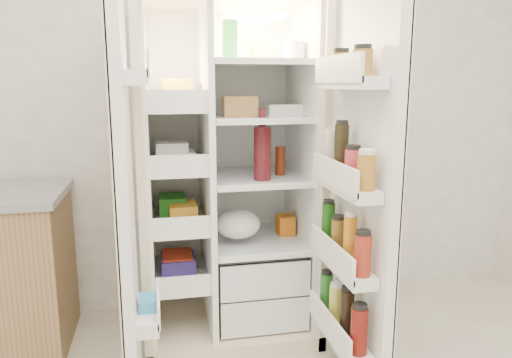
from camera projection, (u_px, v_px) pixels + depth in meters
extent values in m
cube|color=white|center=(220.00, 88.00, 2.90)|extent=(4.00, 0.02, 2.70)
cube|color=beige|center=(219.00, 164.00, 2.92)|extent=(0.92, 0.04, 1.80)
cube|color=beige|center=(143.00, 177.00, 2.51)|extent=(0.04, 0.70, 1.80)
cube|color=beige|center=(305.00, 171.00, 2.69)|extent=(0.04, 0.70, 1.80)
cube|color=beige|center=(225.00, 2.00, 2.43)|extent=(0.92, 0.70, 0.04)
cube|color=beige|center=(229.00, 321.00, 2.77)|extent=(0.92, 0.70, 0.08)
cube|color=white|center=(220.00, 161.00, 2.89)|extent=(0.84, 0.02, 1.68)
cube|color=white|center=(149.00, 173.00, 2.52)|extent=(0.02, 0.62, 1.68)
cube|color=white|center=(300.00, 167.00, 2.68)|extent=(0.02, 0.62, 1.68)
cube|color=white|center=(206.00, 171.00, 2.58)|extent=(0.03, 0.62, 1.68)
cube|color=silver|center=(256.00, 297.00, 2.75)|extent=(0.47, 0.52, 0.19)
cube|color=silver|center=(256.00, 263.00, 2.71)|extent=(0.47, 0.52, 0.19)
cube|color=#FFD18C|center=(253.00, 16.00, 2.52)|extent=(0.30, 0.30, 0.02)
cube|color=white|center=(180.00, 274.00, 2.66)|extent=(0.28, 0.58, 0.02)
cube|color=white|center=(179.00, 221.00, 2.60)|extent=(0.28, 0.58, 0.02)
cube|color=white|center=(177.00, 166.00, 2.54)|extent=(0.28, 0.58, 0.02)
cube|color=white|center=(175.00, 109.00, 2.48)|extent=(0.28, 0.58, 0.02)
cube|color=white|center=(255.00, 239.00, 2.71)|extent=(0.49, 0.58, 0.01)
cube|color=white|center=(255.00, 176.00, 2.64)|extent=(0.49, 0.58, 0.01)
cube|color=white|center=(255.00, 117.00, 2.57)|extent=(0.49, 0.58, 0.02)
cube|color=white|center=(255.00, 63.00, 2.52)|extent=(0.49, 0.58, 0.02)
cube|color=red|center=(180.00, 264.00, 2.64)|extent=(0.16, 0.20, 0.10)
cube|color=#217A21|center=(178.00, 209.00, 2.58)|extent=(0.14, 0.18, 0.12)
cube|color=white|center=(177.00, 158.00, 2.53)|extent=(0.20, 0.22, 0.07)
cube|color=yellow|center=(174.00, 93.00, 2.46)|extent=(0.15, 0.16, 0.14)
cube|color=#47349E|center=(180.00, 264.00, 2.65)|extent=(0.18, 0.20, 0.09)
cube|color=orange|center=(178.00, 211.00, 2.59)|extent=(0.14, 0.18, 0.10)
cube|color=silver|center=(176.00, 153.00, 2.53)|extent=(0.16, 0.16, 0.12)
sphere|color=orange|center=(237.00, 315.00, 2.66)|extent=(0.07, 0.07, 0.07)
sphere|color=orange|center=(251.00, 310.00, 2.72)|extent=(0.07, 0.07, 0.07)
sphere|color=orange|center=(270.00, 312.00, 2.70)|extent=(0.07, 0.07, 0.07)
sphere|color=orange|center=(241.00, 303.00, 2.81)|extent=(0.07, 0.07, 0.07)
ellipsoid|color=#3B7627|center=(255.00, 260.00, 2.73)|extent=(0.26, 0.24, 0.11)
cylinder|color=#4C1015|center=(262.00, 153.00, 2.48)|extent=(0.09, 0.09, 0.27)
cylinder|color=#661F0B|center=(280.00, 161.00, 2.62)|extent=(0.05, 0.05, 0.15)
cube|color=#248435|center=(230.00, 40.00, 2.39)|extent=(0.07, 0.07, 0.20)
cylinder|color=white|center=(294.00, 51.00, 2.47)|extent=(0.11, 0.11, 0.10)
cylinder|color=#B7852A|center=(258.00, 54.00, 2.56)|extent=(0.07, 0.07, 0.08)
cube|color=white|center=(289.00, 110.00, 2.59)|extent=(0.24, 0.10, 0.06)
cube|color=#A37441|center=(240.00, 106.00, 2.49)|extent=(0.17, 0.10, 0.11)
ellipsoid|color=white|center=(238.00, 230.00, 2.60)|extent=(0.24, 0.22, 0.15)
cube|color=orange|center=(285.00, 225.00, 2.77)|extent=(0.09, 0.11, 0.11)
cube|color=white|center=(125.00, 203.00, 1.97)|extent=(0.05, 0.40, 1.72)
cube|color=beige|center=(119.00, 203.00, 1.97)|extent=(0.01, 0.40, 1.72)
cube|color=white|center=(148.00, 315.00, 2.09)|extent=(0.09, 0.32, 0.06)
cube|color=white|center=(137.00, 78.00, 1.89)|extent=(0.09, 0.32, 0.06)
cube|color=#338CCC|center=(148.00, 308.00, 2.08)|extent=(0.07, 0.12, 0.10)
cube|color=white|center=(364.00, 196.00, 2.09)|extent=(0.05, 0.58, 1.72)
cube|color=beige|center=(369.00, 196.00, 2.09)|extent=(0.01, 0.58, 1.72)
cube|color=white|center=(340.00, 334.00, 2.20)|extent=(0.11, 0.50, 0.05)
cube|color=white|center=(343.00, 263.00, 2.13)|extent=(0.11, 0.50, 0.05)
cube|color=white|center=(345.00, 186.00, 2.06)|extent=(0.11, 0.50, 0.05)
cube|color=white|center=(349.00, 83.00, 1.98)|extent=(0.11, 0.50, 0.05)
cylinder|color=#62100A|center=(359.00, 331.00, 1.98)|extent=(0.07, 0.07, 0.20)
cylinder|color=black|center=(347.00, 314.00, 2.10)|extent=(0.06, 0.06, 0.22)
cylinder|color=gold|center=(336.00, 305.00, 2.23)|extent=(0.06, 0.06, 0.18)
cylinder|color=#246622|center=(326.00, 292.00, 2.35)|extent=(0.06, 0.06, 0.19)
cylinder|color=maroon|center=(362.00, 255.00, 1.92)|extent=(0.07, 0.07, 0.17)
cylinder|color=orange|center=(350.00, 240.00, 2.04)|extent=(0.06, 0.06, 0.21)
cylinder|color=brown|center=(338.00, 236.00, 2.17)|extent=(0.07, 0.07, 0.16)
cylinder|color=#174D11|center=(328.00, 224.00, 2.29)|extent=(0.06, 0.06, 0.20)
cylinder|color=#9E6B22|center=(366.00, 172.00, 1.85)|extent=(0.07, 0.07, 0.14)
cylinder|color=#BE303E|center=(353.00, 166.00, 1.97)|extent=(0.07, 0.07, 0.14)
cylinder|color=black|center=(341.00, 151.00, 2.09)|extent=(0.06, 0.06, 0.23)
cylinder|color=beige|center=(331.00, 153.00, 2.22)|extent=(0.06, 0.06, 0.18)
cylinder|color=#8D5E23|center=(362.00, 63.00, 1.85)|extent=(0.08, 0.08, 0.10)
cylinder|color=#8F5F1A|center=(341.00, 65.00, 2.06)|extent=(0.08, 0.08, 0.10)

